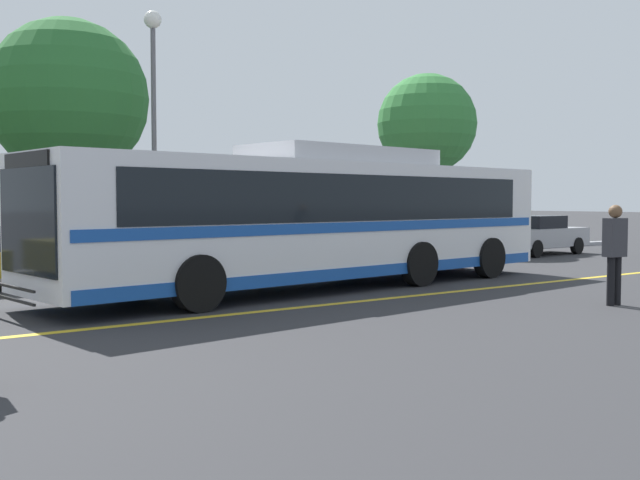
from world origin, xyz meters
TOP-DOWN VIEW (x-y plane):
  - ground_plane at (0.00, 0.00)m, footprint 220.00×220.00m
  - lane_strip_0 at (1.49, -2.58)m, footprint 32.72×0.20m
  - curb_strip at (1.49, 5.46)m, footprint 40.72×0.36m
  - transit_bus at (1.51, -0.38)m, footprint 13.21×3.92m
  - parked_car_2 at (1.63, 3.85)m, footprint 4.12×2.15m
  - parked_car_3 at (7.36, 3.41)m, footprint 3.94×2.04m
  - parked_car_4 at (13.72, 3.38)m, footprint 4.37×2.21m
  - pedestrian_0 at (4.23, -5.74)m, footprint 0.45×0.27m
  - street_lamp at (0.70, 6.58)m, footprint 0.50×0.50m
  - tree_0 at (-0.81, 9.43)m, footprint 4.82×4.82m
  - tree_2 at (12.25, 7.38)m, footprint 3.82×3.82m

SIDE VIEW (x-z plane):
  - ground_plane at x=0.00m, z-range 0.00..0.00m
  - lane_strip_0 at x=1.49m, z-range 0.00..0.01m
  - curb_strip at x=1.49m, z-range 0.00..0.15m
  - parked_car_2 at x=1.63m, z-range 0.02..1.30m
  - parked_car_4 at x=13.72m, z-range 0.02..1.41m
  - parked_car_3 at x=7.36m, z-range -0.01..1.56m
  - pedestrian_0 at x=4.23m, z-range 0.14..1.98m
  - transit_bus at x=1.51m, z-range 0.02..3.12m
  - tree_2 at x=12.25m, z-range 1.47..8.25m
  - tree_0 at x=-0.81m, z-range 1.29..8.72m
  - street_lamp at x=0.70m, z-range 1.52..8.82m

